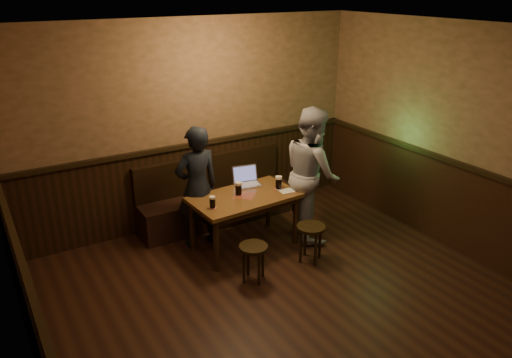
{
  "coord_description": "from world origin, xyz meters",
  "views": [
    {
      "loc": [
        -2.62,
        -3.06,
        3.21
      ],
      "look_at": [
        0.3,
        1.8,
        0.95
      ],
      "focal_mm": 35.0,
      "sensor_mm": 36.0,
      "label": 1
    }
  ],
  "objects": [
    {
      "name": "pint_left",
      "position": [
        -0.31,
        1.78,
        0.79
      ],
      "size": [
        0.09,
        0.09,
        0.15
      ],
      "color": "red",
      "rests_on": "pub_table"
    },
    {
      "name": "person_grey",
      "position": [
        1.13,
        1.76,
        0.88
      ],
      "size": [
        0.89,
        1.01,
        1.76
      ],
      "primitive_type": "imported",
      "rotation": [
        0.0,
        0.0,
        1.27
      ],
      "color": "#98989D",
      "rests_on": "ground"
    },
    {
      "name": "stool_left",
      "position": [
        -0.11,
        1.16,
        0.36
      ],
      "size": [
        0.33,
        0.33,
        0.44
      ],
      "rotation": [
        0.0,
        0.0,
        -0.01
      ],
      "color": "black",
      "rests_on": "ground"
    },
    {
      "name": "stool_right",
      "position": [
        0.7,
        1.18,
        0.38
      ],
      "size": [
        0.4,
        0.4,
        0.47
      ],
      "rotation": [
        0.0,
        0.0,
        -0.14
      ],
      "color": "black",
      "rests_on": "ground"
    },
    {
      "name": "pub_table",
      "position": [
        0.19,
        1.9,
        0.62
      ],
      "size": [
        1.38,
        0.84,
        0.72
      ],
      "rotation": [
        0.0,
        0.0,
        0.06
      ],
      "color": "#523017",
      "rests_on": "ground"
    },
    {
      "name": "laptop",
      "position": [
        0.4,
        2.21,
        0.78
      ],
      "size": [
        0.38,
        0.32,
        0.24
      ],
      "rotation": [
        0.0,
        0.0,
        -0.18
      ],
      "color": "silver",
      "rests_on": "pub_table"
    },
    {
      "name": "pint_mid",
      "position": [
        0.14,
        1.95,
        0.8
      ],
      "size": [
        0.11,
        0.11,
        0.17
      ],
      "color": "red",
      "rests_on": "pub_table"
    },
    {
      "name": "pint_right",
      "position": [
        0.68,
        1.87,
        0.8
      ],
      "size": [
        0.11,
        0.11,
        0.17
      ],
      "color": "red",
      "rests_on": "pub_table"
    },
    {
      "name": "room",
      "position": [
        0.0,
        0.22,
        1.2
      ],
      "size": [
        5.04,
        6.04,
        2.84
      ],
      "color": "black",
      "rests_on": "ground"
    },
    {
      "name": "menu",
      "position": [
        0.75,
        1.75,
        0.72
      ],
      "size": [
        0.23,
        0.17,
        0.0
      ],
      "primitive_type": "cube",
      "rotation": [
        0.0,
        0.0,
        -0.1
      ],
      "color": "silver",
      "rests_on": "pub_table"
    },
    {
      "name": "person_suit",
      "position": [
        -0.28,
        2.27,
        0.8
      ],
      "size": [
        0.59,
        0.39,
        1.59
      ],
      "primitive_type": "imported",
      "rotation": [
        0.0,
        0.0,
        3.16
      ],
      "color": "black",
      "rests_on": "ground"
    },
    {
      "name": "bench",
      "position": [
        0.19,
        2.75,
        0.31
      ],
      "size": [
        2.2,
        0.5,
        0.95
      ],
      "color": "black",
      "rests_on": "ground"
    }
  ]
}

